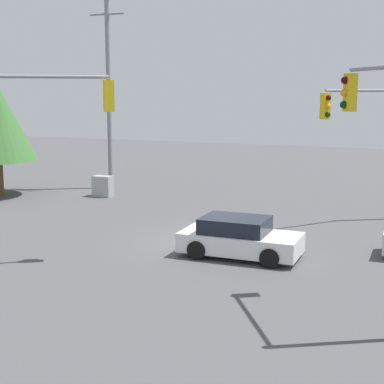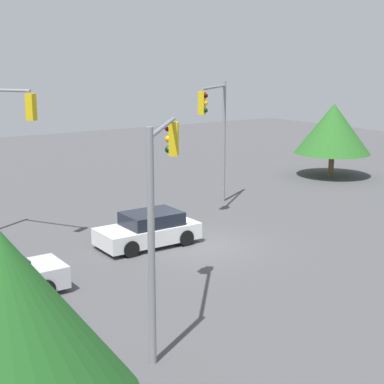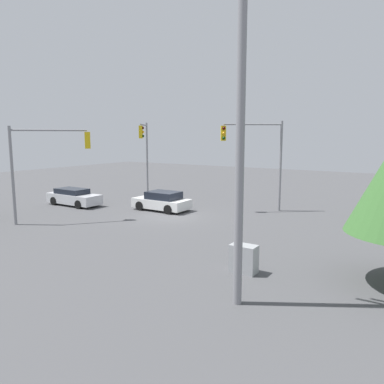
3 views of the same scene
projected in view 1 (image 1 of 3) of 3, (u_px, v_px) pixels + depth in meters
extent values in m
plane|color=#4C4C4F|center=(207.00, 243.00, 22.73)|extent=(80.00, 80.00, 0.00)
cube|color=silver|center=(241.00, 242.00, 20.78)|extent=(4.21, 1.95, 0.68)
cube|color=black|center=(235.00, 225.00, 20.75)|extent=(2.31, 1.71, 0.54)
cylinder|color=black|center=(283.00, 245.00, 21.17)|extent=(0.67, 0.22, 0.67)
cylinder|color=black|center=(270.00, 258.00, 19.48)|extent=(0.67, 0.22, 0.67)
cylinder|color=black|center=(215.00, 238.00, 22.13)|extent=(0.67, 0.22, 0.67)
cylinder|color=black|center=(197.00, 250.00, 20.45)|extent=(0.67, 0.22, 0.67)
cylinder|color=gray|center=(381.00, 67.00, 14.55)|extent=(1.91, 3.00, 0.12)
cube|color=gold|center=(350.00, 93.00, 16.33)|extent=(0.42, 0.44, 1.05)
sphere|color=#360503|center=(345.00, 80.00, 16.24)|extent=(0.22, 0.22, 0.22)
sphere|color=orange|center=(344.00, 93.00, 16.30)|extent=(0.22, 0.22, 0.22)
sphere|color=black|center=(344.00, 105.00, 16.36)|extent=(0.22, 0.22, 0.22)
cylinder|color=gray|center=(367.00, 90.00, 24.83)|extent=(2.98, 3.52, 0.12)
cube|color=gold|center=(325.00, 106.00, 23.90)|extent=(0.43, 0.44, 1.05)
sphere|color=#360503|center=(328.00, 98.00, 23.69)|extent=(0.22, 0.22, 0.22)
sphere|color=orange|center=(328.00, 106.00, 23.75)|extent=(0.22, 0.22, 0.22)
sphere|color=black|center=(328.00, 115.00, 23.81)|extent=(0.22, 0.22, 0.22)
cylinder|color=gray|center=(43.00, 77.00, 18.99)|extent=(3.39, 2.70, 0.12)
cube|color=gold|center=(109.00, 96.00, 19.68)|extent=(0.44, 0.43, 1.05)
sphere|color=#360503|center=(108.00, 86.00, 19.78)|extent=(0.22, 0.22, 0.22)
sphere|color=orange|center=(108.00, 96.00, 19.84)|extent=(0.22, 0.22, 0.22)
sphere|color=black|center=(108.00, 106.00, 19.90)|extent=(0.22, 0.22, 0.22)
cylinder|color=gray|center=(109.00, 89.00, 34.28)|extent=(0.28, 0.28, 11.67)
cylinder|color=gray|center=(107.00, 14.00, 33.54)|extent=(2.20, 0.12, 0.12)
cube|color=#9EA0A3|center=(103.00, 186.00, 32.37)|extent=(1.06, 0.63, 1.14)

